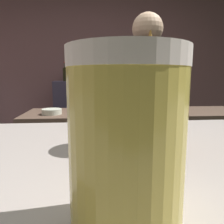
% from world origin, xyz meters
% --- Properties ---
extents(wall_back, '(5.20, 0.10, 2.70)m').
position_xyz_m(wall_back, '(0.00, 2.20, 1.35)').
color(wall_back, brown).
rests_on(wall_back, ground).
extents(prep_counter, '(2.10, 0.60, 0.88)m').
position_xyz_m(prep_counter, '(0.35, 0.73, 0.44)').
color(prep_counter, brown).
rests_on(prep_counter, ground).
extents(back_shelf, '(0.85, 0.36, 1.15)m').
position_xyz_m(back_shelf, '(-0.19, 1.92, 0.57)').
color(back_shelf, '#373144').
rests_on(back_shelf, ground).
extents(bartender, '(0.43, 0.52, 1.66)m').
position_xyz_m(bartender, '(0.32, 0.28, 0.96)').
color(bartender, '#2E3139').
rests_on(bartender, ground).
extents(knife_block, '(0.10, 0.08, 0.27)m').
position_xyz_m(knife_block, '(0.71, 0.65, 0.99)').
color(knife_block, olive).
rests_on(knife_block, prep_counter).
extents(mixing_bowl, '(0.17, 0.17, 0.05)m').
position_xyz_m(mixing_bowl, '(-0.44, 0.64, 0.90)').
color(mixing_bowl, beige).
rests_on(mixing_bowl, prep_counter).
extents(chefs_knife, '(0.24, 0.08, 0.01)m').
position_xyz_m(chefs_knife, '(0.60, 0.68, 0.88)').
color(chefs_knife, silver).
rests_on(chefs_knife, prep_counter).
extents(pint_glass_near, '(0.07, 0.07, 0.15)m').
position_xyz_m(pint_glass_near, '(0.00, -0.98, 1.17)').
color(pint_glass_near, '#C9842F').
rests_on(pint_glass_near, bar_counter).
extents(pint_glass_far, '(0.08, 0.08, 0.13)m').
position_xyz_m(pint_glass_far, '(-0.05, -1.18, 1.17)').
color(pint_glass_far, gold).
rests_on(pint_glass_far, bar_counter).
extents(bottle_hot_sauce, '(0.07, 0.07, 0.27)m').
position_xyz_m(bottle_hot_sauce, '(-0.45, 1.87, 1.25)').
color(bottle_hot_sauce, black).
rests_on(bottle_hot_sauce, back_shelf).
extents(bottle_vinegar, '(0.07, 0.07, 0.26)m').
position_xyz_m(bottle_vinegar, '(-0.17, 1.89, 1.25)').
color(bottle_vinegar, '#557C31').
rests_on(bottle_vinegar, back_shelf).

